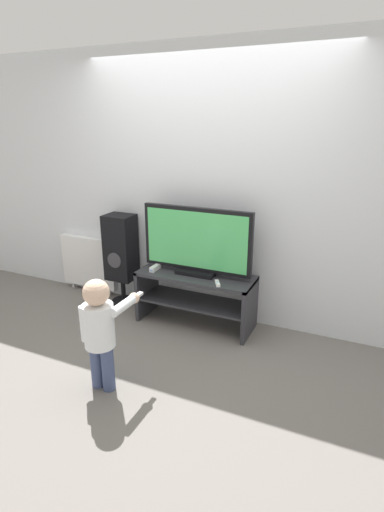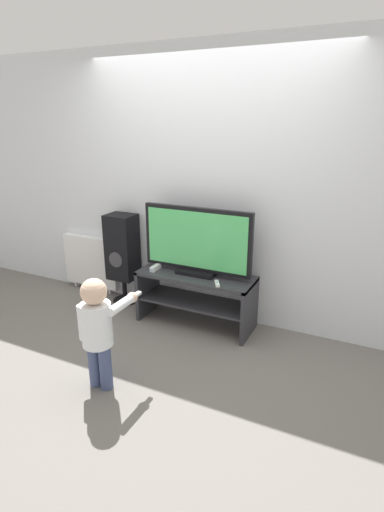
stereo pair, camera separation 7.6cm
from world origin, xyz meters
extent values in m
plane|color=slate|center=(0.00, 0.00, 0.00)|extent=(16.00, 16.00, 0.00)
cube|color=silver|center=(0.00, 0.51, 1.30)|extent=(10.00, 0.06, 2.60)
cube|color=#2D2D33|center=(0.00, 0.21, 0.51)|extent=(1.13, 0.43, 0.03)
cube|color=#2D2D33|center=(0.00, 0.21, 0.23)|extent=(1.09, 0.39, 0.02)
cube|color=#2D2D33|center=(-0.55, 0.21, 0.26)|extent=(0.04, 0.43, 0.52)
cube|color=#2D2D33|center=(0.55, 0.21, 0.26)|extent=(0.04, 0.43, 0.52)
cube|color=black|center=(0.00, 0.24, 0.54)|extent=(0.38, 0.20, 0.04)
cube|color=black|center=(0.00, 0.24, 0.86)|extent=(1.08, 0.05, 0.61)
cube|color=#4CBF66|center=(0.00, 0.21, 0.86)|extent=(1.01, 0.01, 0.54)
cube|color=white|center=(-0.41, 0.15, 0.55)|extent=(0.05, 0.15, 0.05)
cube|color=#3F8CE5|center=(-0.41, 0.07, 0.55)|extent=(0.03, 0.00, 0.01)
cube|color=white|center=(0.28, 0.07, 0.53)|extent=(0.09, 0.13, 0.02)
cylinder|color=#337FD8|center=(0.28, 0.07, 0.55)|extent=(0.01, 0.01, 0.00)
cylinder|color=#3F4C72|center=(-0.27, -1.00, 0.18)|extent=(0.09, 0.09, 0.36)
cylinder|color=#3F4C72|center=(-0.17, -1.00, 0.18)|extent=(0.09, 0.09, 0.36)
cylinder|color=white|center=(-0.22, -1.00, 0.53)|extent=(0.22, 0.22, 0.33)
sphere|color=beige|center=(-0.22, -1.00, 0.78)|extent=(0.19, 0.19, 0.19)
cylinder|color=white|center=(-0.35, -1.00, 0.51)|extent=(0.07, 0.07, 0.28)
cylinder|color=white|center=(-0.09, -0.86, 0.65)|extent=(0.07, 0.28, 0.07)
sphere|color=beige|center=(-0.09, -0.72, 0.65)|extent=(0.08, 0.08, 0.08)
cube|color=white|center=(-0.09, -0.68, 0.65)|extent=(0.03, 0.13, 0.02)
cylinder|color=black|center=(-0.93, 0.33, 0.01)|extent=(0.27, 0.27, 0.02)
cylinder|color=black|center=(-0.93, 0.33, 0.14)|extent=(0.05, 0.05, 0.28)
cube|color=black|center=(-0.93, 0.33, 0.64)|extent=(0.30, 0.25, 0.71)
cylinder|color=#38383D|center=(-0.93, 0.20, 0.53)|extent=(0.16, 0.01, 0.16)
cube|color=white|center=(-1.46, 0.44, 0.36)|extent=(0.72, 0.08, 0.59)
cube|color=silver|center=(-1.71, 0.44, 0.03)|extent=(0.03, 0.05, 0.06)
cube|color=silver|center=(-1.21, 0.44, 0.03)|extent=(0.03, 0.05, 0.06)
camera|label=1|loc=(1.44, -3.03, 1.92)|focal=28.00mm
camera|label=2|loc=(1.51, -3.00, 1.92)|focal=28.00mm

